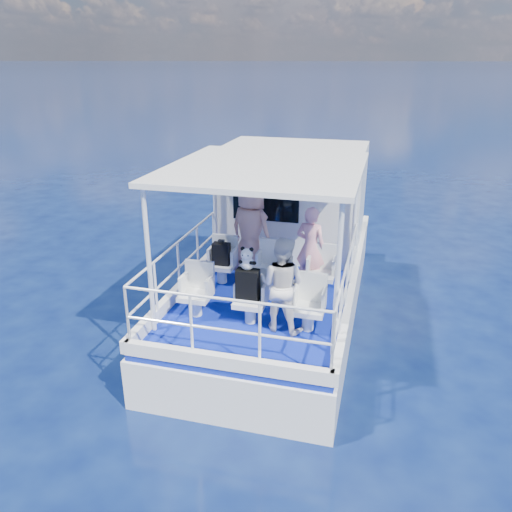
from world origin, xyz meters
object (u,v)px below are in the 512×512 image
Objects in this scene: passenger_stbd_aft at (282,284)px; backpack_center at (248,286)px; passenger_port_fwd at (251,230)px; panda at (247,258)px.

passenger_stbd_aft is 2.87× the size of backpack_center.
panda is at bearing 125.18° from passenger_port_fwd.
backpack_center is (0.44, -1.79, -0.26)m from passenger_port_fwd.
panda is (0.43, -1.76, 0.17)m from passenger_port_fwd.
passenger_stbd_aft is 0.54m from backpack_center.
panda is at bearing 4.26° from passenger_stbd_aft.
panda is (-0.55, 0.06, 0.33)m from passenger_stbd_aft.
passenger_port_fwd reaches higher than passenger_stbd_aft.
backpack_center is at bearing 125.37° from passenger_port_fwd.
passenger_port_fwd is 3.51× the size of backpack_center.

